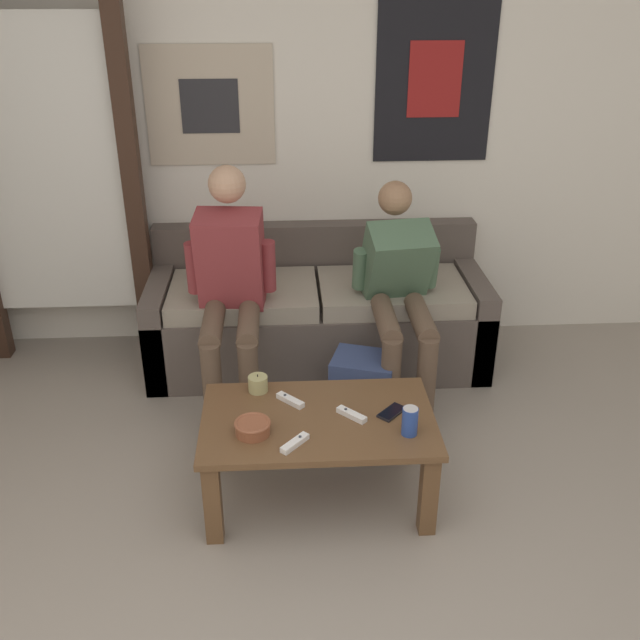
{
  "coord_description": "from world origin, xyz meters",
  "views": [
    {
      "loc": [
        -0.19,
        -1.27,
        2.15
      ],
      "look_at": [
        -0.02,
        1.68,
        0.67
      ],
      "focal_mm": 40.0,
      "sensor_mm": 36.0,
      "label": 1
    }
  ],
  "objects_px": {
    "game_controller_near_left": "(290,400)",
    "cell_phone": "(392,412)",
    "couch": "(318,317)",
    "ceramic_bowl": "(253,427)",
    "coffee_table": "(318,433)",
    "drink_can_blue": "(410,421)",
    "person_seated_teen": "(399,289)",
    "backpack": "(363,392)",
    "game_controller_far_center": "(352,415)",
    "game_controller_near_right": "(295,443)",
    "pillar_candle": "(258,384)",
    "person_seated_adult": "(230,284)"
  },
  "relations": [
    {
      "from": "person_seated_teen",
      "to": "ceramic_bowl",
      "type": "distance_m",
      "value": 1.24
    },
    {
      "from": "game_controller_near_left",
      "to": "cell_phone",
      "type": "bearing_deg",
      "value": -13.96
    },
    {
      "from": "backpack",
      "to": "cell_phone",
      "type": "relative_size",
      "value": 2.61
    },
    {
      "from": "couch",
      "to": "ceramic_bowl",
      "type": "relative_size",
      "value": 12.76
    },
    {
      "from": "couch",
      "to": "cell_phone",
      "type": "height_order",
      "value": "couch"
    },
    {
      "from": "drink_can_blue",
      "to": "cell_phone",
      "type": "xyz_separation_m",
      "value": [
        -0.05,
        0.15,
        -0.06
      ]
    },
    {
      "from": "person_seated_teen",
      "to": "game_controller_far_center",
      "type": "height_order",
      "value": "person_seated_teen"
    },
    {
      "from": "backpack",
      "to": "game_controller_near_left",
      "type": "distance_m",
      "value": 0.64
    },
    {
      "from": "coffee_table",
      "to": "game_controller_near_right",
      "type": "relative_size",
      "value": 7.67
    },
    {
      "from": "couch",
      "to": "game_controller_near_left",
      "type": "distance_m",
      "value": 1.15
    },
    {
      "from": "ceramic_bowl",
      "to": "game_controller_far_center",
      "type": "height_order",
      "value": "ceramic_bowl"
    },
    {
      "from": "ceramic_bowl",
      "to": "game_controller_near_left",
      "type": "relative_size",
      "value": 1.21
    },
    {
      "from": "backpack",
      "to": "pillar_candle",
      "type": "xyz_separation_m",
      "value": [
        -0.52,
        -0.34,
        0.28
      ]
    },
    {
      "from": "coffee_table",
      "to": "drink_can_blue",
      "type": "distance_m",
      "value": 0.42
    },
    {
      "from": "game_controller_far_center",
      "to": "person_seated_teen",
      "type": "bearing_deg",
      "value": 69.11
    },
    {
      "from": "drink_can_blue",
      "to": "person_seated_adult",
      "type": "bearing_deg",
      "value": 128.0
    },
    {
      "from": "drink_can_blue",
      "to": "game_controller_near_left",
      "type": "relative_size",
      "value": 0.98
    },
    {
      "from": "game_controller_near_left",
      "to": "game_controller_far_center",
      "type": "relative_size",
      "value": 1.0
    },
    {
      "from": "drink_can_blue",
      "to": "game_controller_far_center",
      "type": "distance_m",
      "value": 0.27
    },
    {
      "from": "backpack",
      "to": "drink_can_blue",
      "type": "distance_m",
      "value": 0.78
    },
    {
      "from": "person_seated_adult",
      "to": "ceramic_bowl",
      "type": "distance_m",
      "value": 0.98
    },
    {
      "from": "game_controller_near_right",
      "to": "game_controller_far_center",
      "type": "distance_m",
      "value": 0.31
    },
    {
      "from": "ceramic_bowl",
      "to": "game_controller_far_center",
      "type": "xyz_separation_m",
      "value": [
        0.42,
        0.09,
        -0.02
      ]
    },
    {
      "from": "game_controller_near_left",
      "to": "game_controller_near_right",
      "type": "bearing_deg",
      "value": -87.86
    },
    {
      "from": "backpack",
      "to": "game_controller_near_right",
      "type": "relative_size",
      "value": 2.9
    },
    {
      "from": "pillar_candle",
      "to": "game_controller_near_right",
      "type": "xyz_separation_m",
      "value": [
        0.15,
        -0.42,
        -0.02
      ]
    },
    {
      "from": "backpack",
      "to": "person_seated_teen",
      "type": "bearing_deg",
      "value": 54.79
    },
    {
      "from": "person_seated_adult",
      "to": "game_controller_near_left",
      "type": "distance_m",
      "value": 0.82
    },
    {
      "from": "coffee_table",
      "to": "cell_phone",
      "type": "relative_size",
      "value": 6.91
    },
    {
      "from": "backpack",
      "to": "game_controller_near_left",
      "type": "height_order",
      "value": "game_controller_near_left"
    },
    {
      "from": "person_seated_teen",
      "to": "game_controller_near_left",
      "type": "distance_m",
      "value": 0.98
    },
    {
      "from": "drink_can_blue",
      "to": "person_seated_teen",
      "type": "bearing_deg",
      "value": 83.73
    },
    {
      "from": "person_seated_adult",
      "to": "backpack",
      "type": "bearing_deg",
      "value": -22.63
    },
    {
      "from": "backpack",
      "to": "cell_phone",
      "type": "xyz_separation_m",
      "value": [
        0.06,
        -0.56,
        0.25
      ]
    },
    {
      "from": "person_seated_teen",
      "to": "backpack",
      "type": "xyz_separation_m",
      "value": [
        -0.22,
        -0.3,
        -0.44
      ]
    },
    {
      "from": "couch",
      "to": "ceramic_bowl",
      "type": "distance_m",
      "value": 1.4
    },
    {
      "from": "person_seated_teen",
      "to": "coffee_table",
      "type": "bearing_deg",
      "value": -118.63
    },
    {
      "from": "coffee_table",
      "to": "drink_can_blue",
      "type": "height_order",
      "value": "drink_can_blue"
    },
    {
      "from": "ceramic_bowl",
      "to": "drink_can_blue",
      "type": "xyz_separation_m",
      "value": [
        0.64,
        -0.04,
        0.03
      ]
    },
    {
      "from": "person_seated_adult",
      "to": "pillar_candle",
      "type": "xyz_separation_m",
      "value": [
        0.14,
        -0.62,
        -0.22
      ]
    },
    {
      "from": "backpack",
      "to": "game_controller_far_center",
      "type": "bearing_deg",
      "value": -101.84
    },
    {
      "from": "cell_phone",
      "to": "ceramic_bowl",
      "type": "bearing_deg",
      "value": -169.14
    },
    {
      "from": "pillar_candle",
      "to": "cell_phone",
      "type": "bearing_deg",
      "value": -20.35
    },
    {
      "from": "drink_can_blue",
      "to": "cell_phone",
      "type": "height_order",
      "value": "drink_can_blue"
    },
    {
      "from": "coffee_table",
      "to": "ceramic_bowl",
      "type": "height_order",
      "value": "ceramic_bowl"
    },
    {
      "from": "person_seated_teen",
      "to": "game_controller_near_left",
      "type": "xyz_separation_m",
      "value": [
        -0.59,
        -0.75,
        -0.19
      ]
    },
    {
      "from": "couch",
      "to": "cell_phone",
      "type": "distance_m",
      "value": 1.27
    },
    {
      "from": "couch",
      "to": "person_seated_adult",
      "type": "distance_m",
      "value": 0.74
    },
    {
      "from": "coffee_table",
      "to": "game_controller_near_right",
      "type": "height_order",
      "value": "game_controller_near_right"
    },
    {
      "from": "person_seated_teen",
      "to": "cell_phone",
      "type": "distance_m",
      "value": 0.9
    }
  ]
}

